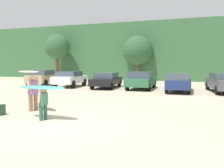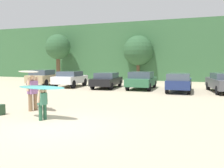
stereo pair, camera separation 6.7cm
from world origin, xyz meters
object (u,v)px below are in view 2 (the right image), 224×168
parked_car_forest_green (142,80)px  person_child (42,102)px  surfboard_teal (41,87)px  backpack_dropped (0,110)px  surfboard_cream (28,72)px  parked_car_tan (44,77)px  parked_car_black (107,80)px  parked_car_navy (179,82)px  parked_car_white (70,78)px  person_adult (33,91)px

parked_car_forest_green → person_child: size_ratio=3.43×
surfboard_teal → backpack_dropped: bearing=-0.1°
surfboard_cream → surfboard_teal: size_ratio=0.85×
person_child → surfboard_cream: bearing=-23.5°
parked_car_tan → parked_car_forest_green: bearing=-94.9°
parked_car_forest_green → surfboard_cream: 11.52m
parked_car_black → person_child: size_ratio=3.53×
parked_car_navy → surfboard_cream: (-5.67, -10.16, 1.07)m
surfboard_cream → surfboard_teal: bearing=168.8°
surfboard_cream → backpack_dropped: 2.06m
parked_car_tan → surfboard_teal: bearing=-151.6°
parked_car_navy → person_child: parked_car_navy is taller
parked_car_tan → surfboard_cream: (7.07, -10.73, 1.01)m
surfboard_teal → parked_car_black: bearing=-78.2°
parked_car_forest_green → person_child: 12.52m
parked_car_tan → parked_car_white: (2.94, -0.03, -0.05)m
person_child → surfboard_cream: (-1.74, 1.29, 1.12)m
parked_car_black → surfboard_teal: size_ratio=2.06×
parked_car_forest_green → person_adult: bearing=165.1°
parked_car_forest_green → person_child: (-0.73, -12.50, -0.06)m
surfboard_cream → backpack_dropped: (-0.55, -1.16, -1.61)m
surfboard_teal → person_child: bearing=143.5°
parked_car_navy → surfboard_teal: (-4.03, -11.38, 0.51)m
parked_car_black → person_adult: (0.75, -10.86, 0.22)m
person_child → surfboard_teal: size_ratio=0.58×
parked_car_tan → parked_car_black: (6.45, 0.26, -0.11)m
person_child → parked_car_tan: bearing=-40.6°
parked_car_navy → surfboard_cream: bearing=147.9°
person_adult → backpack_dropped: 1.63m
parked_car_white → parked_car_navy: size_ratio=0.90×
person_adult → surfboard_cream: size_ratio=0.90×
parked_car_white → person_child: bearing=-159.1°
parked_car_navy → person_adult: (-5.54, -10.03, 0.17)m
parked_car_forest_green → backpack_dropped: 12.74m
parked_car_black → parked_car_forest_green: (3.09, 0.21, 0.06)m
parked_car_tan → person_child: size_ratio=3.30×
parked_car_forest_green → parked_car_navy: size_ratio=0.96×
parked_car_white → person_child: 13.35m
parked_car_navy → person_child: 12.11m
parked_car_navy → surfboard_teal: bearing=157.6°
parked_car_forest_green → surfboard_cream: (-2.47, -11.21, 1.07)m
parked_car_white → parked_car_black: size_ratio=0.91×
person_adult → backpack_dropped: size_ratio=3.68×
parked_car_tan → parked_car_navy: (12.74, -0.57, -0.06)m
parked_car_white → backpack_dropped: parked_car_white is taller
person_adult → surfboard_teal: 2.06m
parked_car_tan → surfboard_teal: parked_car_tan is taller
parked_car_navy → backpack_dropped: bearing=148.3°
surfboard_cream → parked_car_forest_green: bearing=-77.1°
person_child → surfboard_cream: surfboard_cream is taller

